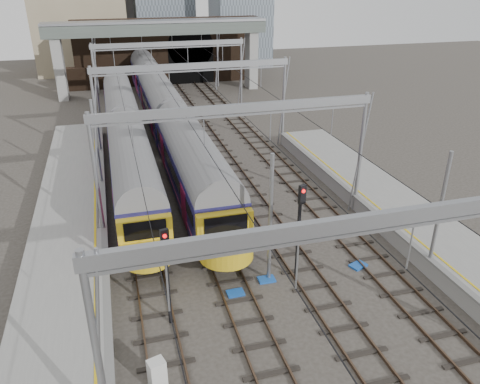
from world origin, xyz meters
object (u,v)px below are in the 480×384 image
object	(u,v)px
train_main	(152,86)
signal_near_left	(167,266)
signal_near_centre	(300,221)
relay_cabinet	(157,374)
train_second	(126,135)

from	to	relation	value
train_main	signal_near_left	world-z (taller)	train_main
train_main	signal_near_centre	xyz separation A→B (m)	(3.43, -36.87, 0.71)
signal_near_left	signal_near_centre	world-z (taller)	signal_near_centre
train_main	relay_cabinet	bearing A→B (deg)	-96.02
signal_near_left	relay_cabinet	size ratio (longest dim) A/B	3.94
train_main	signal_near_centre	size ratio (longest dim) A/B	13.13
signal_near_left	relay_cabinet	xyz separation A→B (m)	(-1.00, -3.47, -2.51)
train_second	signal_near_left	world-z (taller)	signal_near_left
train_second	signal_near_centre	bearing A→B (deg)	-68.62
train_main	relay_cabinet	xyz separation A→B (m)	(-4.44, -42.11, -2.02)
train_main	train_second	bearing A→B (deg)	-102.61
train_second	signal_near_centre	world-z (taller)	signal_near_centre
signal_near_centre	relay_cabinet	bearing A→B (deg)	-168.90
relay_cabinet	train_second	bearing A→B (deg)	72.32
train_main	signal_near_left	size ratio (longest dim) A/B	14.20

